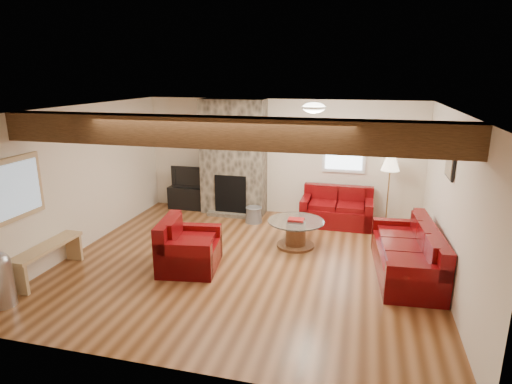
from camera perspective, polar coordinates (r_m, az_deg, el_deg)
room at (r=6.73m, az=-1.21°, el=0.35°), size 8.00×8.00×8.00m
oak_beam at (r=5.35m, az=-4.89°, el=7.95°), size 6.00×0.36×0.38m
chimney_breast at (r=9.34m, az=-3.03°, el=4.44°), size 1.40×0.67×2.50m
back_window at (r=9.10m, az=11.72°, el=5.95°), size 0.90×0.08×1.10m
hatch_window at (r=6.87m, az=-29.47°, el=0.35°), size 0.08×1.00×0.90m
ceiling_dome at (r=7.23m, az=7.71°, el=10.85°), size 0.40×0.40×0.18m
artwork_back at (r=9.20m, az=4.24°, el=7.28°), size 0.42×0.06×0.52m
artwork_right at (r=6.79m, az=24.41°, el=3.42°), size 0.06×0.55×0.42m
sofa_three at (r=7.01m, az=19.42°, el=-7.37°), size 1.00×2.08×0.78m
loveseat at (r=8.90m, az=10.72°, el=-1.97°), size 1.43×0.83×0.76m
armchair_red at (r=6.90m, az=-8.85°, el=-6.87°), size 1.01×1.12×0.80m
coffee_table at (r=7.72m, az=5.32°, el=-5.54°), size 1.01×1.01×0.53m
tv_cabinet at (r=9.96m, az=-8.59°, el=-0.74°), size 1.02×0.41×0.51m
television at (r=9.83m, az=-8.71°, el=2.06°), size 0.85×0.11×0.49m
floor_lamp at (r=8.87m, az=17.46°, el=3.07°), size 0.36×0.36×1.42m
pine_bench at (r=7.35m, az=-25.93°, el=-8.22°), size 0.31×1.31×0.49m
pedal_bin at (r=6.69m, az=-30.87°, el=-9.94°), size 0.39×0.39×0.77m
coal_bucket at (r=8.95m, az=-0.30°, el=-3.02°), size 0.36×0.36×0.34m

